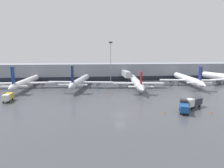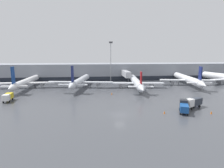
# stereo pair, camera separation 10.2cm
# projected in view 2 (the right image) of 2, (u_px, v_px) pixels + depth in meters

# --- Properties ---
(ground_plane) EXTENTS (320.00, 320.00, 0.00)m
(ground_plane) POSITION_uv_depth(u_px,v_px,m) (120.00, 115.00, 41.58)
(ground_plane) COLOR #424449
(terminal_building) EXTENTS (160.00, 29.94, 9.00)m
(terminal_building) POSITION_uv_depth(u_px,v_px,m) (104.00, 71.00, 101.55)
(terminal_building) COLOR gray
(terminal_building) RESTS_ON ground_plane
(parked_jet_1) EXTENTS (23.69, 34.76, 10.02)m
(parked_jet_1) POSITION_uv_depth(u_px,v_px,m) (26.00, 82.00, 73.75)
(parked_jet_1) COLOR white
(parked_jet_1) RESTS_ON ground_plane
(parked_jet_2) EXTENTS (23.82, 37.68, 8.22)m
(parked_jet_2) POSITION_uv_depth(u_px,v_px,m) (136.00, 82.00, 74.72)
(parked_jet_2) COLOR silver
(parked_jet_2) RESTS_ON ground_plane
(parked_jet_4) EXTENTS (24.52, 38.42, 9.63)m
(parked_jet_4) POSITION_uv_depth(u_px,v_px,m) (187.00, 79.00, 81.05)
(parked_jet_4) COLOR silver
(parked_jet_4) RESTS_ON ground_plane
(parked_jet_5) EXTENTS (28.02, 32.93, 10.18)m
(parked_jet_5) POSITION_uv_depth(u_px,v_px,m) (80.00, 81.00, 74.61)
(parked_jet_5) COLOR silver
(parked_jet_5) RESTS_ON ground_plane
(service_truck_0) EXTENTS (3.88, 5.67, 2.92)m
(service_truck_0) POSITION_uv_depth(u_px,v_px,m) (184.00, 106.00, 42.91)
(service_truck_0) COLOR #19478C
(service_truck_0) RESTS_ON ground_plane
(service_truck_1) EXTENTS (5.94, 4.15, 2.67)m
(service_truck_1) POSITION_uv_depth(u_px,v_px,m) (193.00, 102.00, 46.70)
(service_truck_1) COLOR #2D333D
(service_truck_1) RESTS_ON ground_plane
(service_truck_2) EXTENTS (2.51, 5.24, 2.44)m
(service_truck_2) POSITION_uv_depth(u_px,v_px,m) (8.00, 97.00, 53.12)
(service_truck_2) COLOR gold
(service_truck_2) RESTS_ON ground_plane
(traffic_cone_0) EXTENTS (0.43, 0.43, 0.71)m
(traffic_cone_0) POSITION_uv_depth(u_px,v_px,m) (112.00, 93.00, 62.79)
(traffic_cone_0) COLOR orange
(traffic_cone_0) RESTS_ON ground_plane
(traffic_cone_1) EXTENTS (0.37, 0.37, 0.72)m
(traffic_cone_1) POSITION_uv_depth(u_px,v_px,m) (211.00, 112.00, 42.21)
(traffic_cone_1) COLOR orange
(traffic_cone_1) RESTS_ON ground_plane
(traffic_cone_2) EXTENTS (0.47, 0.47, 0.56)m
(traffic_cone_2) POSITION_uv_depth(u_px,v_px,m) (136.00, 86.00, 78.93)
(traffic_cone_2) COLOR orange
(traffic_cone_2) RESTS_ON ground_plane
(traffic_cone_3) EXTENTS (0.36, 0.36, 0.73)m
(traffic_cone_3) POSITION_uv_depth(u_px,v_px,m) (164.00, 112.00, 42.39)
(traffic_cone_3) COLOR orange
(traffic_cone_3) RESTS_ON ground_plane
(apron_light_mast_2) EXTENTS (1.80, 1.80, 20.63)m
(apron_light_mast_2) POSITION_uv_depth(u_px,v_px,m) (111.00, 51.00, 89.43)
(apron_light_mast_2) COLOR gray
(apron_light_mast_2) RESTS_ON ground_plane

